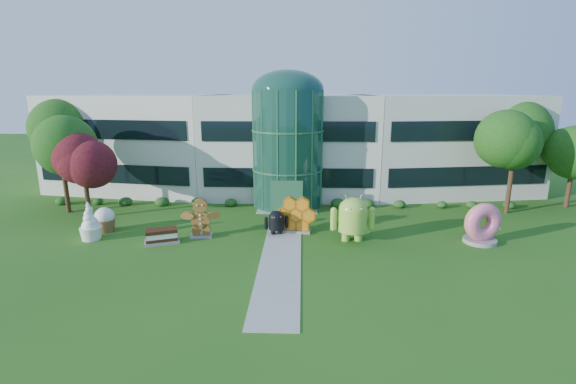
# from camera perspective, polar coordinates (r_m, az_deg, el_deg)

# --- Properties ---
(ground) EXTENTS (140.00, 140.00, 0.00)m
(ground) POSITION_cam_1_polar(r_m,az_deg,el_deg) (25.38, -0.98, -8.97)
(ground) COLOR #215114
(ground) RESTS_ON ground
(building) EXTENTS (46.00, 15.00, 9.30)m
(building) POSITION_cam_1_polar(r_m,az_deg,el_deg) (41.71, 0.27, 6.70)
(building) COLOR beige
(building) RESTS_ON ground
(atrium) EXTENTS (6.00, 6.00, 9.80)m
(atrium) POSITION_cam_1_polar(r_m,az_deg,el_deg) (35.73, -0.02, 5.90)
(atrium) COLOR #194738
(atrium) RESTS_ON ground
(walkway) EXTENTS (2.40, 20.00, 0.04)m
(walkway) POSITION_cam_1_polar(r_m,az_deg,el_deg) (27.23, -0.76, -7.30)
(walkway) COLOR #9E9E93
(walkway) RESTS_ON ground
(tree_red) EXTENTS (4.00, 4.00, 6.00)m
(tree_red) POSITION_cam_1_polar(r_m,az_deg,el_deg) (35.77, -25.97, 1.41)
(tree_red) COLOR #3F0C14
(tree_red) RESTS_ON ground
(trees_backdrop) EXTENTS (52.00, 8.00, 8.40)m
(trees_backdrop) POSITION_cam_1_polar(r_m,az_deg,el_deg) (36.82, 0.03, 5.03)
(trees_backdrop) COLOR #204A12
(trees_backdrop) RESTS_ON ground
(android_green) EXTENTS (3.22, 2.27, 3.49)m
(android_green) POSITION_cam_1_polar(r_m,az_deg,el_deg) (27.89, 8.84, -3.21)
(android_green) COLOR #99CE42
(android_green) RESTS_ON ground
(android_black) EXTENTS (1.99, 1.57, 2.00)m
(android_black) POSITION_cam_1_polar(r_m,az_deg,el_deg) (28.96, -1.60, -3.94)
(android_black) COLOR black
(android_black) RESTS_ON ground
(donut) EXTENTS (2.91, 2.02, 2.75)m
(donut) POSITION_cam_1_polar(r_m,az_deg,el_deg) (30.12, 24.97, -3.82)
(donut) COLOR #D7518A
(donut) RESTS_ON ground
(gingerbread) EXTENTS (3.04, 1.43, 2.72)m
(gingerbread) POSITION_cam_1_polar(r_m,az_deg,el_deg) (29.03, -11.86, -3.45)
(gingerbread) COLOR brown
(gingerbread) RESTS_ON ground
(ice_cream_sandwich) EXTENTS (2.44, 1.81, 0.98)m
(ice_cream_sandwich) POSITION_cam_1_polar(r_m,az_deg,el_deg) (28.74, -16.90, -5.77)
(ice_cream_sandwich) COLOR black
(ice_cream_sandwich) RESTS_ON ground
(honeycomb) EXTENTS (3.04, 1.35, 2.32)m
(honeycomb) POSITION_cam_1_polar(r_m,az_deg,el_deg) (29.41, 1.15, -3.33)
(honeycomb) COLOR orange
(honeycomb) RESTS_ON ground
(froyo) EXTENTS (1.97, 1.97, 2.61)m
(froyo) POSITION_cam_1_polar(r_m,az_deg,el_deg) (30.89, -25.49, -3.59)
(froyo) COLOR white
(froyo) RESTS_ON ground
(cupcake) EXTENTS (1.55, 1.55, 1.78)m
(cupcake) POSITION_cam_1_polar(r_m,az_deg,el_deg) (32.32, -23.77, -3.45)
(cupcake) COLOR white
(cupcake) RESTS_ON ground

